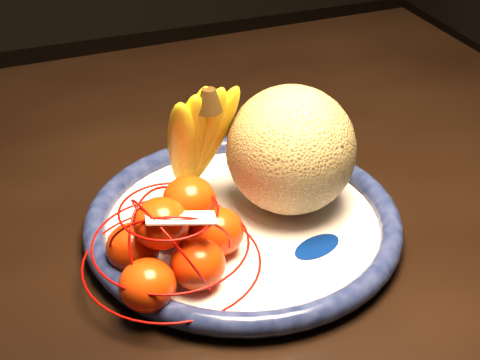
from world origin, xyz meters
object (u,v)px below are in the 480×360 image
object	(u,v)px
dining_table	(111,237)
cantaloupe	(291,150)
mandarin_bag	(174,240)
banana_bunch	(196,136)
fruit_bowl	(243,223)

from	to	relation	value
dining_table	cantaloupe	bearing A→B (deg)	-34.59
cantaloupe	mandarin_bag	distance (m)	0.18
banana_bunch	mandarin_bag	distance (m)	0.14
cantaloupe	dining_table	bearing A→B (deg)	146.92
fruit_bowl	banana_bunch	distance (m)	0.12
dining_table	banana_bunch	bearing A→B (deg)	-40.49
fruit_bowl	mandarin_bag	bearing A→B (deg)	-152.82
dining_table	cantaloupe	world-z (taller)	cantaloupe
cantaloupe	mandarin_bag	xyz separation A→B (m)	(-0.17, -0.07, -0.04)
fruit_bowl	banana_bunch	xyz separation A→B (m)	(-0.03, 0.07, 0.09)
cantaloupe	fruit_bowl	bearing A→B (deg)	-165.22
cantaloupe	mandarin_bag	size ratio (longest dim) A/B	0.60
mandarin_bag	fruit_bowl	bearing A→B (deg)	27.18
dining_table	mandarin_bag	bearing A→B (deg)	-80.85
cantaloupe	banana_bunch	world-z (taller)	banana_bunch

